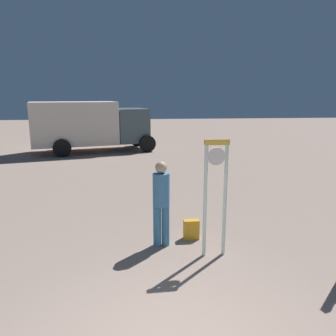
{
  "coord_description": "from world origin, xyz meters",
  "views": [
    {
      "loc": [
        -0.42,
        -3.31,
        3.05
      ],
      "look_at": [
        0.43,
        5.0,
        1.2
      ],
      "focal_mm": 35.31,
      "sensor_mm": 36.0,
      "label": 1
    }
  ],
  "objects": [
    {
      "name": "backpack",
      "position": [
        0.75,
        3.29,
        0.21
      ],
      "size": [
        0.33,
        0.2,
        0.42
      ],
      "color": "orange",
      "rests_on": "ground_plane"
    },
    {
      "name": "box_truck_near",
      "position": [
        -2.9,
        15.08,
        1.5
      ],
      "size": [
        6.78,
        3.99,
        2.7
      ],
      "color": "beige",
      "rests_on": "ground_plane"
    },
    {
      "name": "standing_clock",
      "position": [
        1.06,
        2.51,
        1.36
      ],
      "size": [
        0.47,
        0.11,
        2.27
      ],
      "color": "white",
      "rests_on": "ground_plane"
    },
    {
      "name": "person_near_clock",
      "position": [
        0.09,
        3.03,
        0.99
      ],
      "size": [
        0.34,
        0.34,
        1.78
      ],
      "color": "teal",
      "rests_on": "ground_plane"
    }
  ]
}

